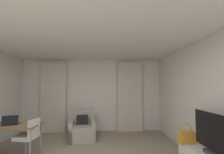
# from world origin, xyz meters

# --- Properties ---
(wall_window) EXTENTS (5.12, 0.06, 2.60)m
(wall_window) POSITION_xyz_m (0.00, 3.03, 1.30)
(wall_window) COLOR silver
(wall_window) RESTS_ON ground
(wall_right) EXTENTS (0.06, 6.12, 2.60)m
(wall_right) POSITION_xyz_m (2.53, 0.00, 1.30)
(wall_right) COLOR silver
(wall_right) RESTS_ON ground
(ceiling) EXTENTS (5.12, 6.12, 0.06)m
(ceiling) POSITION_xyz_m (0.00, 0.00, 2.63)
(ceiling) COLOR white
(ceiling) RESTS_ON wall_left
(curtain_left_panel) EXTENTS (0.90, 0.06, 2.50)m
(curtain_left_panel) POSITION_xyz_m (-1.38, 2.90, 1.25)
(curtain_left_panel) COLOR beige
(curtain_left_panel) RESTS_ON ground
(curtain_right_panel) EXTENTS (0.90, 0.06, 2.50)m
(curtain_right_panel) POSITION_xyz_m (1.38, 2.90, 1.25)
(curtain_right_panel) COLOR beige
(curtain_right_panel) RESTS_ON ground
(armchair) EXTENTS (0.87, 0.88, 0.82)m
(armchair) POSITION_xyz_m (-0.24, 2.19, 0.28)
(armchair) COLOR #B2A899
(armchair) RESTS_ON ground
(desk) EXTENTS (1.29, 0.63, 0.75)m
(desk) POSITION_xyz_m (-1.72, 1.03, 0.68)
(desk) COLOR olive
(desk) RESTS_ON ground
(desk_chair) EXTENTS (0.48, 0.48, 0.88)m
(desk_chair) POSITION_xyz_m (-1.25, 0.93, 0.39)
(desk_chair) COLOR gray
(desk_chair) RESTS_ON ground
(laptop) EXTENTS (0.38, 0.32, 0.22)m
(laptop) POSITION_xyz_m (-1.67, 1.01, 0.79)
(laptop) COLOR #2D2D33
(laptop) RESTS_ON desk
(tv_flatscreen) EXTENTS (0.20, 0.97, 0.66)m
(tv_flatscreen) POSITION_xyz_m (2.18, -0.24, 0.84)
(tv_flatscreen) COLOR #333338
(tv_flatscreen) RESTS_ON tv_console
(handbag_primary) EXTENTS (0.30, 0.14, 0.37)m
(handbag_primary) POSITION_xyz_m (2.03, 0.31, 0.65)
(handbag_primary) COLOR orange
(handbag_primary) RESTS_ON tv_console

